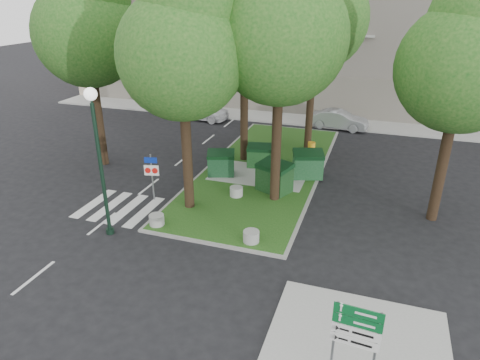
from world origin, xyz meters
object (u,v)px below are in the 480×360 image
at_px(bollard_left, 157,220).
at_px(tree_median_near_right, 283,23).
at_px(traffic_sign_pole, 152,171).
at_px(tree_street_right, 467,55).
at_px(dumpster_d, 308,164).
at_px(tree_median_mid, 246,37).
at_px(tree_median_near_left, 184,43).
at_px(litter_bin, 311,148).
at_px(dumpster_b, 259,156).
at_px(car_silver, 339,120).
at_px(bollard_mid, 236,191).
at_px(tree_street_left, 88,24).
at_px(directional_sign, 356,333).
at_px(tree_median_far, 319,8).
at_px(street_lamp, 98,147).
at_px(dumpster_a, 221,163).
at_px(car_white, 200,109).
at_px(bollard_right, 251,236).
at_px(dumpster_c, 274,177).

bearing_deg(bollard_left, tree_median_near_right, 44.10).
bearing_deg(tree_median_near_right, traffic_sign_pole, -162.36).
relative_size(tree_median_near_right, tree_street_right, 1.14).
height_order(tree_street_right, dumpster_d, tree_street_right).
height_order(tree_median_mid, tree_street_right, tree_street_right).
bearing_deg(tree_street_right, tree_median_near_left, -166.61).
bearing_deg(tree_median_near_left, litter_bin, 64.48).
xyz_separation_m(tree_street_right, dumpster_b, (-8.93, 3.16, -6.26)).
xyz_separation_m(tree_median_near_right, traffic_sign_pole, (-5.60, -1.78, -6.50)).
bearing_deg(bollard_left, car_silver, 71.51).
distance_m(dumpster_b, bollard_mid, 4.04).
bearing_deg(bollard_left, traffic_sign_pole, 121.68).
bearing_deg(traffic_sign_pole, bollard_mid, 7.71).
distance_m(tree_street_left, directional_sign, 19.43).
bearing_deg(tree_street_right, traffic_sign_pole, -169.74).
distance_m(tree_median_near_right, litter_bin, 9.87).
xyz_separation_m(tree_median_mid, dumpster_b, (1.07, -0.84, -6.25)).
relative_size(tree_median_far, bollard_mid, 18.93).
bearing_deg(directional_sign, street_lamp, 160.48).
bearing_deg(dumpster_b, car_silver, 58.78).
bearing_deg(bollard_mid, directional_sign, -55.92).
relative_size(tree_median_near_right, traffic_sign_pole, 4.95).
height_order(tree_median_near_right, tree_median_far, tree_median_far).
relative_size(tree_median_near_left, dumpster_b, 6.96).
distance_m(tree_median_far, car_silver, 9.32).
distance_m(dumpster_a, car_white, 11.42).
distance_m(bollard_right, car_white, 18.29).
distance_m(tree_median_near_right, bollard_left, 9.61).
relative_size(dumpster_a, car_silver, 0.41).
height_order(dumpster_a, dumpster_b, dumpster_a).
distance_m(tree_median_near_right, tree_median_far, 7.51).
relative_size(tree_street_right, street_lamp, 1.67).
relative_size(tree_median_near_left, tree_median_near_right, 0.92).
bearing_deg(tree_median_mid, tree_median_near_right, -56.31).
height_order(dumpster_b, traffic_sign_pole, traffic_sign_pole).
bearing_deg(dumpster_b, dumpster_d, -23.56).
bearing_deg(tree_median_near_left, tree_street_right, 13.39).
relative_size(dumpster_c, car_white, 0.42).
distance_m(dumpster_b, bollard_left, 8.05).
height_order(litter_bin, car_silver, car_silver).
bearing_deg(dumpster_b, tree_street_right, -30.41).
height_order(bollard_right, directional_sign, directional_sign).
bearing_deg(directional_sign, tree_median_mid, 121.60).
distance_m(dumpster_b, dumpster_d, 2.91).
relative_size(dumpster_b, car_white, 0.33).
height_order(tree_street_left, bollard_left, tree_street_left).
relative_size(tree_street_left, dumpster_c, 5.64).
bearing_deg(tree_median_near_right, tree_median_near_left, -150.26).
distance_m(dumpster_d, traffic_sign_pole, 8.11).
bearing_deg(tree_street_left, dumpster_b, 14.14).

